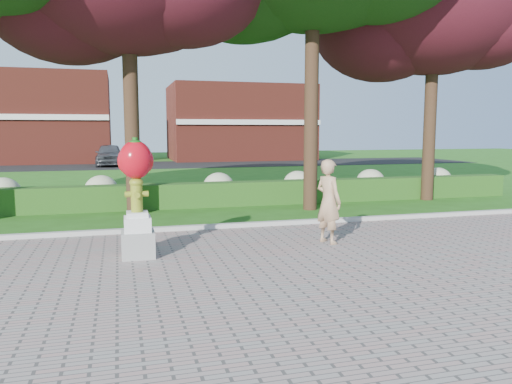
# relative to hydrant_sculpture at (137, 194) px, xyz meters

# --- Properties ---
(ground) EXTENTS (100.00, 100.00, 0.00)m
(ground) POSITION_rel_hydrant_sculpture_xyz_m (2.09, -0.56, -1.29)
(ground) COLOR #255916
(ground) RESTS_ON ground
(walkway) EXTENTS (40.00, 14.00, 0.04)m
(walkway) POSITION_rel_hydrant_sculpture_xyz_m (2.09, -4.56, -1.27)
(walkway) COLOR gray
(walkway) RESTS_ON ground
(curb) EXTENTS (40.00, 0.18, 0.15)m
(curb) POSITION_rel_hydrant_sculpture_xyz_m (2.09, 2.44, -1.21)
(curb) COLOR #ADADA5
(curb) RESTS_ON ground
(lawn_hedge) EXTENTS (24.00, 0.70, 0.80)m
(lawn_hedge) POSITION_rel_hydrant_sculpture_xyz_m (2.09, 6.44, -0.89)
(lawn_hedge) COLOR #174313
(lawn_hedge) RESTS_ON ground
(hydrangea_row) EXTENTS (20.10, 1.10, 0.99)m
(hydrangea_row) POSITION_rel_hydrant_sculpture_xyz_m (2.67, 7.44, -0.74)
(hydrangea_row) COLOR #BABD90
(hydrangea_row) RESTS_ON ground
(street) EXTENTS (50.00, 8.00, 0.02)m
(street) POSITION_rel_hydrant_sculpture_xyz_m (2.09, 27.44, -1.28)
(street) COLOR black
(street) RESTS_ON ground
(building_left) EXTENTS (14.00, 8.00, 7.00)m
(building_left) POSITION_rel_hydrant_sculpture_xyz_m (-7.91, 33.44, 2.21)
(building_left) COLOR maroon
(building_left) RESTS_ON ground
(building_right) EXTENTS (12.00, 8.00, 6.40)m
(building_right) POSITION_rel_hydrant_sculpture_xyz_m (10.09, 33.44, 1.91)
(building_right) COLOR maroon
(building_right) RESTS_ON ground
(tree_far_right) EXTENTS (7.88, 6.72, 10.21)m
(tree_far_right) POSITION_rel_hydrant_sculpture_xyz_m (10.50, 6.01, 5.68)
(tree_far_right) COLOR black
(tree_far_right) RESTS_ON ground
(hydrant_sculpture) EXTENTS (0.69, 0.64, 2.36)m
(hydrant_sculpture) POSITION_rel_hydrant_sculpture_xyz_m (0.00, 0.00, 0.00)
(hydrant_sculpture) COLOR gray
(hydrant_sculpture) RESTS_ON walkway
(woman) EXTENTS (0.66, 0.80, 1.87)m
(woman) POSITION_rel_hydrant_sculpture_xyz_m (4.13, 0.16, -0.32)
(woman) COLOR tan
(woman) RESTS_ON walkway
(parked_car) EXTENTS (1.91, 4.65, 1.58)m
(parked_car) POSITION_rel_hydrant_sculpture_xyz_m (-0.94, 27.47, -0.48)
(parked_car) COLOR #42444A
(parked_car) RESTS_ON street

